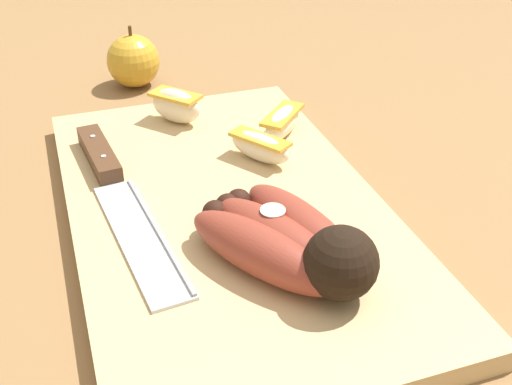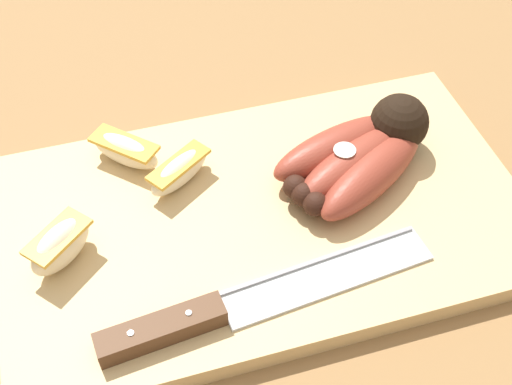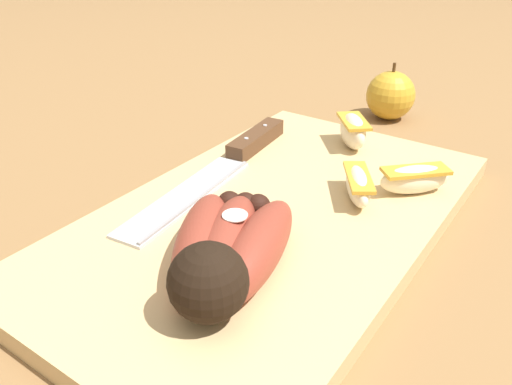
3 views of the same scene
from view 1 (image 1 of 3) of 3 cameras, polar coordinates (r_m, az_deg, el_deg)
name	(u,v)px [view 1 (image 1 of 3)]	position (r m, az deg, el deg)	size (l,w,h in m)	color
ground_plane	(237,209)	(0.60, -1.67, -1.47)	(6.00, 6.00, 0.00)	olive
cutting_board	(227,213)	(0.58, -2.60, -1.82)	(0.46, 0.27, 0.02)	tan
banana_bunch	(291,242)	(0.49, 3.08, -4.43)	(0.16, 0.13, 0.06)	black
chefs_knife	(112,180)	(0.61, -12.59, 1.10)	(0.28, 0.06, 0.02)	silver
apple_wedge_near	(176,105)	(0.72, -7.10, 7.69)	(0.06, 0.06, 0.04)	#F4E5C1
apple_wedge_middle	(282,122)	(0.68, 2.34, 6.26)	(0.07, 0.07, 0.03)	#F4E5C1
apple_wedge_far	(260,146)	(0.64, 0.35, 4.10)	(0.07, 0.06, 0.03)	#F4E5C1
whole_apple	(133,61)	(0.86, -10.80, 11.36)	(0.07, 0.07, 0.08)	gold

